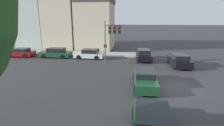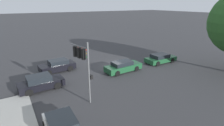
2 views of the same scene
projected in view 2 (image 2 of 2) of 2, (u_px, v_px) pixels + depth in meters
The scene contains 7 objects.
ground_plane at pixel (113, 66), 23.78m from camera, with size 300.00×300.00×0.00m, color #333335.
traffic_signal at pixel (83, 59), 14.41m from camera, with size 1.00×2.37×5.27m.
crossing_car_0 at pixel (41, 83), 17.19m from camera, with size 4.33×2.12×1.46m.
crossing_car_1 at pixel (160, 58), 24.96m from camera, with size 4.64×2.06×1.28m.
crossing_car_2 at pixel (123, 67), 21.67m from camera, with size 4.75×1.92×1.34m.
crossing_car_3 at pixel (57, 66), 21.78m from camera, with size 4.37×2.17×1.45m.
fire_hydrant at pixel (70, 114), 12.64m from camera, with size 0.22×0.22×0.92m.
Camera 2 is at (11.80, 18.98, 8.12)m, focal length 28.00 mm.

